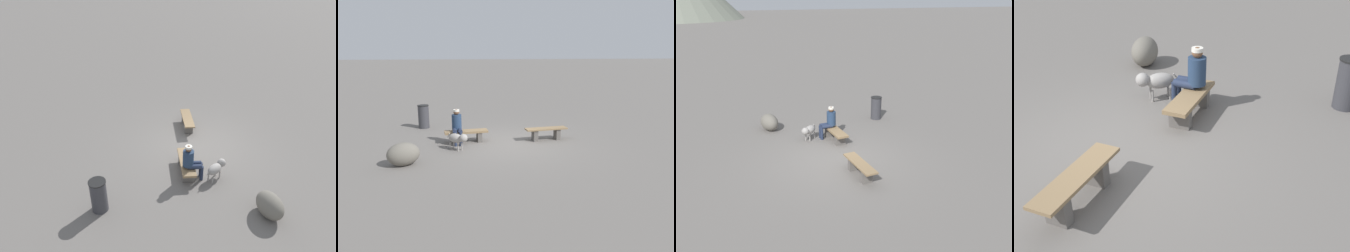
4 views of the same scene
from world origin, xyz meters
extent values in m
cube|color=slate|center=(0.00, 0.00, -0.03)|extent=(210.00, 210.00, 0.06)
cube|color=#605B56|center=(-1.82, -0.40, 0.20)|extent=(0.19, 0.33, 0.40)
cube|color=#605B56|center=(-0.96, -0.30, 0.20)|extent=(0.19, 0.33, 0.40)
cube|color=#8C704C|center=(-1.39, -0.35, 0.42)|extent=(1.58, 0.56, 0.05)
cube|color=#605B56|center=(1.04, -0.50, 0.17)|extent=(0.20, 0.39, 0.35)
cube|color=#605B56|center=(1.97, -0.39, 0.17)|extent=(0.20, 0.39, 0.35)
cube|color=#8C704C|center=(1.51, -0.45, 0.39)|extent=(1.57, 0.60, 0.07)
cylinder|color=navy|center=(1.83, -0.41, 0.76)|extent=(0.34, 0.34, 0.52)
sphere|color=brown|center=(1.83, -0.41, 1.11)|extent=(0.20, 0.20, 0.20)
cylinder|color=silver|center=(1.83, -0.41, 1.17)|extent=(0.21, 0.21, 0.07)
cylinder|color=#232D47|center=(1.91, -0.19, 0.50)|extent=(0.18, 0.43, 0.15)
cylinder|color=#232D47|center=(1.89, 0.02, 0.25)|extent=(0.11, 0.11, 0.50)
cylinder|color=#232D47|center=(1.72, -0.21, 0.50)|extent=(0.18, 0.43, 0.15)
cylinder|color=#232D47|center=(1.70, 0.00, 0.25)|extent=(0.11, 0.11, 0.50)
ellipsoid|color=gray|center=(1.87, 0.41, 0.39)|extent=(0.62, 0.61, 0.31)
sphere|color=gray|center=(1.61, 0.65, 0.45)|extent=(0.27, 0.27, 0.27)
cylinder|color=gray|center=(1.68, 0.48, 0.12)|extent=(0.04, 0.04, 0.24)
cylinder|color=gray|center=(1.79, 0.60, 0.12)|extent=(0.04, 0.04, 0.24)
cylinder|color=gray|center=(1.94, 0.23, 0.12)|extent=(0.04, 0.04, 0.24)
cylinder|color=gray|center=(2.06, 0.35, 0.12)|extent=(0.04, 0.04, 0.24)
cylinder|color=gray|center=(2.10, 0.19, 0.44)|extent=(0.11, 0.10, 0.15)
cylinder|color=#38383D|center=(3.25, -2.86, 0.47)|extent=(0.45, 0.45, 0.95)
ellipsoid|color=#6B665B|center=(3.32, 1.74, 0.34)|extent=(1.08, 0.90, 0.67)
camera|label=1|loc=(9.46, -0.80, 6.22)|focal=32.80mm
camera|label=2|loc=(1.58, 10.78, 3.23)|focal=34.50mm
camera|label=3|loc=(-10.23, 3.09, 5.21)|focal=37.89mm
camera|label=4|loc=(-4.57, -3.66, 3.58)|focal=44.86mm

